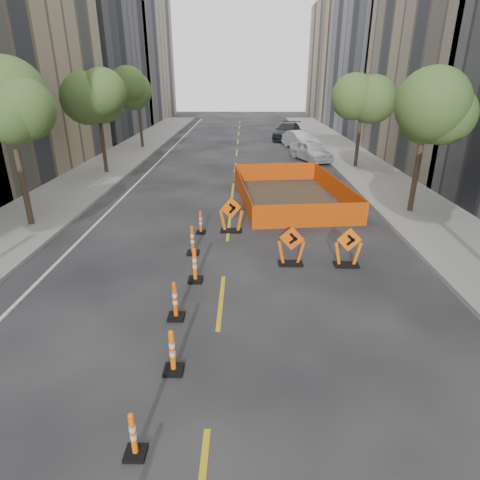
{
  "coord_description": "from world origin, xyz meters",
  "views": [
    {
      "loc": [
        0.65,
        -5.94,
        5.97
      ],
      "look_at": [
        0.52,
        5.93,
        1.1
      ],
      "focal_mm": 30.0,
      "sensor_mm": 36.0,
      "label": 1
    }
  ],
  "objects_px": {
    "channelizer_4": "(175,300)",
    "chevron_sign_right": "(348,247)",
    "channelizer_2": "(133,435)",
    "channelizer_5": "(195,265)",
    "parked_car_far": "(288,131)",
    "chevron_sign_center": "(291,246)",
    "chevron_sign_left": "(231,215)",
    "parked_car_near": "(311,151)",
    "channelizer_6": "(192,240)",
    "channelizer_3": "(172,351)",
    "parked_car_mid": "(301,140)",
    "channelizer_7": "(201,222)"
  },
  "relations": [
    {
      "from": "channelizer_5",
      "to": "chevron_sign_right",
      "type": "height_order",
      "value": "chevron_sign_right"
    },
    {
      "from": "channelizer_3",
      "to": "channelizer_2",
      "type": "bearing_deg",
      "value": -98.39
    },
    {
      "from": "channelizer_7",
      "to": "parked_car_near",
      "type": "xyz_separation_m",
      "value": [
        6.78,
        15.31,
        0.26
      ]
    },
    {
      "from": "channelizer_7",
      "to": "channelizer_5",
      "type": "bearing_deg",
      "value": -86.59
    },
    {
      "from": "channelizer_5",
      "to": "channelizer_6",
      "type": "relative_size",
      "value": 1.05
    },
    {
      "from": "channelizer_3",
      "to": "channelizer_4",
      "type": "xyz_separation_m",
      "value": [
        -0.28,
        2.08,
        0.01
      ]
    },
    {
      "from": "channelizer_6",
      "to": "channelizer_4",
      "type": "bearing_deg",
      "value": -89.32
    },
    {
      "from": "chevron_sign_right",
      "to": "chevron_sign_left",
      "type": "bearing_deg",
      "value": 139.73
    },
    {
      "from": "channelizer_5",
      "to": "parked_car_near",
      "type": "bearing_deg",
      "value": 71.45
    },
    {
      "from": "chevron_sign_left",
      "to": "parked_car_near",
      "type": "height_order",
      "value": "parked_car_near"
    },
    {
      "from": "channelizer_4",
      "to": "chevron_sign_left",
      "type": "height_order",
      "value": "chevron_sign_left"
    },
    {
      "from": "channelizer_2",
      "to": "channelizer_5",
      "type": "relative_size",
      "value": 0.81
    },
    {
      "from": "channelizer_3",
      "to": "parked_car_near",
      "type": "distance_m",
      "value": 24.51
    },
    {
      "from": "chevron_sign_right",
      "to": "channelizer_6",
      "type": "bearing_deg",
      "value": 168.41
    },
    {
      "from": "channelizer_5",
      "to": "channelizer_7",
      "type": "bearing_deg",
      "value": 93.41
    },
    {
      "from": "chevron_sign_center",
      "to": "chevron_sign_right",
      "type": "distance_m",
      "value": 1.89
    },
    {
      "from": "channelizer_3",
      "to": "channelizer_4",
      "type": "bearing_deg",
      "value": 97.55
    },
    {
      "from": "channelizer_5",
      "to": "parked_car_far",
      "type": "height_order",
      "value": "parked_car_far"
    },
    {
      "from": "channelizer_3",
      "to": "chevron_sign_right",
      "type": "relative_size",
      "value": 0.77
    },
    {
      "from": "channelizer_3",
      "to": "parked_car_mid",
      "type": "height_order",
      "value": "parked_car_mid"
    },
    {
      "from": "channelizer_2",
      "to": "channelizer_6",
      "type": "bearing_deg",
      "value": 90.13
    },
    {
      "from": "parked_car_mid",
      "to": "chevron_sign_center",
      "type": "bearing_deg",
      "value": -116.85
    },
    {
      "from": "channelizer_3",
      "to": "chevron_sign_right",
      "type": "height_order",
      "value": "chevron_sign_right"
    },
    {
      "from": "chevron_sign_right",
      "to": "channelizer_3",
      "type": "bearing_deg",
      "value": -135.0
    },
    {
      "from": "channelizer_2",
      "to": "channelizer_7",
      "type": "xyz_separation_m",
      "value": [
        0.06,
        10.39,
        0.02
      ]
    },
    {
      "from": "channelizer_2",
      "to": "parked_car_far",
      "type": "height_order",
      "value": "parked_car_far"
    },
    {
      "from": "channelizer_3",
      "to": "channelizer_5",
      "type": "xyz_separation_m",
      "value": [
        -0.0,
        4.16,
        0.03
      ]
    },
    {
      "from": "channelizer_5",
      "to": "chevron_sign_left",
      "type": "height_order",
      "value": "chevron_sign_left"
    },
    {
      "from": "channelizer_7",
      "to": "parked_car_far",
      "type": "height_order",
      "value": "parked_car_far"
    },
    {
      "from": "channelizer_2",
      "to": "channelizer_5",
      "type": "height_order",
      "value": "channelizer_5"
    },
    {
      "from": "chevron_sign_left",
      "to": "parked_car_near",
      "type": "bearing_deg",
      "value": 45.51
    },
    {
      "from": "channelizer_2",
      "to": "chevron_sign_right",
      "type": "relative_size",
      "value": 0.67
    },
    {
      "from": "channelizer_6",
      "to": "chevron_sign_left",
      "type": "relative_size",
      "value": 0.73
    },
    {
      "from": "channelizer_2",
      "to": "channelizer_6",
      "type": "relative_size",
      "value": 0.85
    },
    {
      "from": "channelizer_5",
      "to": "chevron_sign_center",
      "type": "height_order",
      "value": "chevron_sign_center"
    },
    {
      "from": "channelizer_6",
      "to": "parked_car_mid",
      "type": "xyz_separation_m",
      "value": [
        6.77,
        22.51,
        0.23
      ]
    },
    {
      "from": "channelizer_6",
      "to": "chevron_sign_center",
      "type": "xyz_separation_m",
      "value": [
        3.44,
        -0.83,
        0.15
      ]
    },
    {
      "from": "channelizer_4",
      "to": "chevron_sign_left",
      "type": "distance_m",
      "value": 6.55
    },
    {
      "from": "channelizer_5",
      "to": "channelizer_6",
      "type": "xyz_separation_m",
      "value": [
        -0.32,
        2.08,
        -0.03
      ]
    },
    {
      "from": "parked_car_near",
      "to": "channelizer_6",
      "type": "bearing_deg",
      "value": -133.09
    },
    {
      "from": "channelizer_3",
      "to": "parked_car_near",
      "type": "xyz_separation_m",
      "value": [
        6.53,
        23.63,
        0.21
      ]
    },
    {
      "from": "channelizer_2",
      "to": "chevron_sign_center",
      "type": "distance_m",
      "value": 8.23
    },
    {
      "from": "channelizer_6",
      "to": "parked_car_far",
      "type": "distance_m",
      "value": 28.92
    },
    {
      "from": "channelizer_5",
      "to": "chevron_sign_right",
      "type": "bearing_deg",
      "value": 13.09
    },
    {
      "from": "chevron_sign_left",
      "to": "chevron_sign_center",
      "type": "distance_m",
      "value": 3.75
    },
    {
      "from": "channelizer_5",
      "to": "chevron_sign_left",
      "type": "bearing_deg",
      "value": 77.13
    },
    {
      "from": "channelizer_4",
      "to": "parked_car_mid",
      "type": "relative_size",
      "value": 0.23
    },
    {
      "from": "channelizer_2",
      "to": "channelizer_3",
      "type": "height_order",
      "value": "channelizer_3"
    },
    {
      "from": "chevron_sign_right",
      "to": "parked_car_mid",
      "type": "relative_size",
      "value": 0.29
    },
    {
      "from": "channelizer_4",
      "to": "chevron_sign_right",
      "type": "relative_size",
      "value": 0.79
    }
  ]
}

